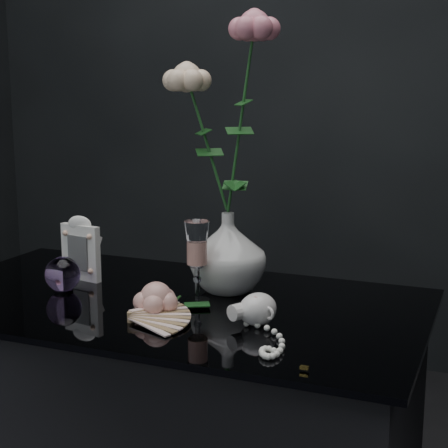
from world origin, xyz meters
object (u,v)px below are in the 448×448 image
at_px(vase, 228,252).
at_px(picture_frame, 81,248).
at_px(paperweight, 63,274).
at_px(pearl_jar, 258,308).
at_px(loose_rose, 156,298).
at_px(wine_glass, 197,262).

bearing_deg(vase, picture_frame, -173.38).
bearing_deg(picture_frame, paperweight, -69.07).
distance_m(picture_frame, pearl_jar, 0.49).
bearing_deg(loose_rose, pearl_jar, 7.05).
distance_m(picture_frame, paperweight, 0.10).
distance_m(wine_glass, paperweight, 0.30).
relative_size(wine_glass, paperweight, 2.20).
distance_m(vase, wine_glass, 0.10).
height_order(wine_glass, paperweight, wine_glass).
bearing_deg(picture_frame, loose_rose, -19.41).
distance_m(vase, pearl_jar, 0.22).
relative_size(paperweight, loose_rose, 0.40).
bearing_deg(vase, wine_glass, -106.98).
relative_size(vase, picture_frame, 1.15).
height_order(picture_frame, pearl_jar, picture_frame).
height_order(vase, paperweight, vase).
relative_size(wine_glass, pearl_jar, 0.76).
bearing_deg(picture_frame, pearl_jar, -5.64).
bearing_deg(pearl_jar, picture_frame, -167.41).
bearing_deg(pearl_jar, vase, 155.17).
distance_m(paperweight, loose_rose, 0.26).
distance_m(wine_glass, loose_rose, 0.12).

